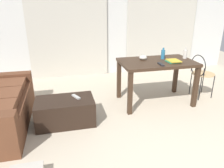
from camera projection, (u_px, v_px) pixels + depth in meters
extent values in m
plane|color=beige|center=(149.00, 111.00, 3.71)|extent=(9.11, 9.11, 0.00)
cube|color=silver|center=(116.00, 24.00, 5.36)|extent=(6.20, 0.10, 2.50)
cube|color=beige|center=(68.00, 32.00, 5.07)|extent=(1.86, 0.03, 2.20)
cube|color=beige|center=(162.00, 29.00, 5.59)|extent=(1.86, 0.03, 2.20)
cube|color=brown|center=(5.00, 78.00, 3.82)|extent=(0.86, 0.20, 0.14)
cube|color=brown|center=(5.00, 85.00, 3.54)|extent=(0.62, 0.43, 0.10)
cube|color=black|center=(65.00, 111.00, 3.30)|extent=(0.87, 0.53, 0.39)
cube|color=#382619|center=(157.00, 62.00, 3.80)|extent=(1.29, 0.79, 0.05)
cube|color=#382619|center=(130.00, 94.00, 3.50)|extent=(0.07, 0.07, 0.74)
cube|color=#382619|center=(196.00, 87.00, 3.75)|extent=(0.07, 0.07, 0.74)
cube|color=#382619|center=(119.00, 80.00, 4.13)|extent=(0.07, 0.07, 0.74)
cube|color=#382619|center=(176.00, 75.00, 4.38)|extent=(0.07, 0.07, 0.74)
cylinder|color=tan|center=(203.00, 74.00, 4.13)|extent=(0.42, 0.42, 0.02)
cylinder|color=black|center=(213.00, 87.00, 4.13)|extent=(0.02, 0.02, 0.46)
cylinder|color=black|center=(203.00, 82.00, 4.39)|extent=(0.02, 0.02, 0.46)
cylinder|color=black|center=(200.00, 89.00, 4.05)|extent=(0.02, 0.02, 0.46)
cylinder|color=black|center=(190.00, 84.00, 4.31)|extent=(0.02, 0.02, 0.46)
torus|color=black|center=(198.00, 66.00, 4.03)|extent=(0.04, 0.41, 0.41)
cylinder|color=black|center=(204.00, 73.00, 3.90)|extent=(0.02, 0.02, 0.16)
cylinder|color=black|center=(192.00, 67.00, 4.22)|extent=(0.02, 0.02, 0.16)
cylinder|color=beige|center=(185.00, 54.00, 3.94)|extent=(0.07, 0.07, 0.15)
cylinder|color=beige|center=(186.00, 49.00, 3.90)|extent=(0.03, 0.03, 0.05)
cylinder|color=teal|center=(163.00, 55.00, 3.90)|extent=(0.07, 0.07, 0.16)
cylinder|color=teal|center=(163.00, 49.00, 3.86)|extent=(0.03, 0.03, 0.04)
ellipsoid|color=beige|center=(143.00, 57.00, 3.86)|extent=(0.14, 0.14, 0.08)
cube|color=#2D7F56|center=(173.00, 62.00, 3.71)|extent=(0.21, 0.21, 0.02)
cube|color=gold|center=(174.00, 61.00, 3.71)|extent=(0.20, 0.24, 0.02)
cube|color=#232326|center=(161.00, 64.00, 3.55)|extent=(0.06, 0.19, 0.02)
cube|color=#B7B7B2|center=(76.00, 97.00, 3.31)|extent=(0.13, 0.19, 0.02)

